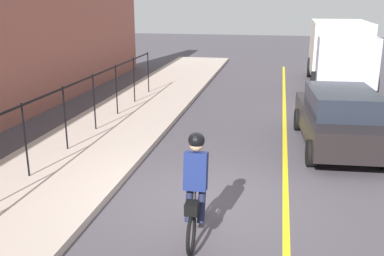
% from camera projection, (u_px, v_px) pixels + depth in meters
% --- Properties ---
extents(ground_plane, '(80.00, 80.00, 0.00)m').
position_uv_depth(ground_plane, '(203.00, 199.00, 8.70)').
color(ground_plane, '#464048').
extents(lane_line_centre, '(36.00, 0.12, 0.01)m').
position_uv_depth(lane_line_centre, '(286.00, 206.00, 8.40)').
color(lane_line_centre, yellow).
rests_on(lane_line_centre, ground).
extents(sidewalk, '(40.00, 3.20, 0.15)m').
position_uv_depth(sidewalk, '(44.00, 182.00, 9.31)').
color(sidewalk, '#B2A195').
rests_on(sidewalk, ground).
extents(iron_fence, '(16.18, 0.04, 1.60)m').
position_uv_depth(iron_fence, '(45.00, 112.00, 9.97)').
color(iron_fence, black).
rests_on(iron_fence, sidewalk).
extents(cyclist_lead, '(1.71, 0.37, 1.83)m').
position_uv_depth(cyclist_lead, '(196.00, 188.00, 7.03)').
color(cyclist_lead, black).
rests_on(cyclist_lead, ground).
extents(patrol_sedan, '(4.51, 2.16, 1.58)m').
position_uv_depth(patrol_sedan, '(339.00, 118.00, 11.46)').
color(patrol_sedan, black).
rests_on(patrol_sedan, ground).
extents(box_truck_background, '(6.76, 2.66, 2.78)m').
position_uv_depth(box_truck_background, '(340.00, 50.00, 19.69)').
color(box_truck_background, white).
rests_on(box_truck_background, ground).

